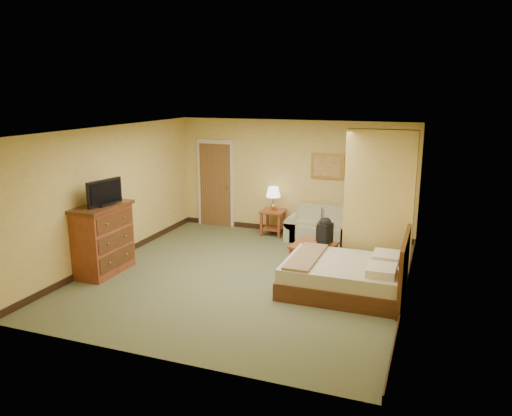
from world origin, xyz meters
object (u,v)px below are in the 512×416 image
at_px(coffee_table, 314,251).
at_px(bed, 347,276).
at_px(loveseat, 321,230).
at_px(dresser, 103,239).

xyz_separation_m(coffee_table, bed, (0.78, -0.89, -0.06)).
xyz_separation_m(loveseat, coffee_table, (0.27, -1.77, 0.09)).
bearing_deg(bed, loveseat, 111.38).
relative_size(coffee_table, bed, 0.43).
height_order(loveseat, coffee_table, loveseat).
bearing_deg(dresser, loveseat, 45.28).
distance_m(loveseat, coffee_table, 1.80).
bearing_deg(loveseat, dresser, -134.72).
bearing_deg(loveseat, coffee_table, -81.45).
relative_size(coffee_table, dresser, 0.66).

